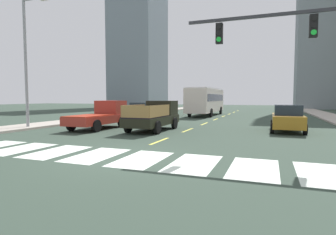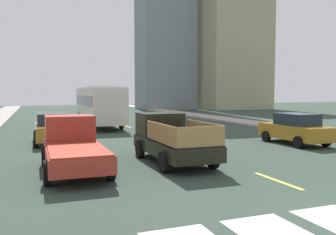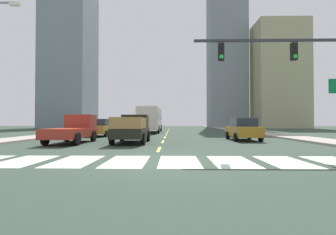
{
  "view_description": "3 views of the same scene",
  "coord_description": "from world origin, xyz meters",
  "px_view_note": "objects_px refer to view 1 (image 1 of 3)",
  "views": [
    {
      "loc": [
        5.16,
        -8.72,
        2.15
      ],
      "look_at": [
        -1.25,
        8.57,
        0.85
      ],
      "focal_mm": 29.58,
      "sensor_mm": 36.0,
      "label": 1
    },
    {
      "loc": [
        -7.35,
        -5.4,
        2.86
      ],
      "look_at": [
        0.97,
        16.71,
        1.21
      ],
      "focal_mm": 37.91,
      "sensor_mm": 36.0,
      "label": 2
    },
    {
      "loc": [
        0.71,
        -9.02,
        1.43
      ],
      "look_at": [
        0.34,
        11.08,
        1.79
      ],
      "focal_mm": 26.61,
      "sensor_mm": 36.0,
      "label": 3
    }
  ],
  "objects_px": {
    "pickup_stakebed": "(155,116)",
    "sedan_near_right": "(143,111)",
    "pickup_dark": "(102,115)",
    "city_bus": "(206,100)",
    "sedan_near_left": "(287,118)",
    "streetlight_left": "(27,57)"
  },
  "relations": [
    {
      "from": "pickup_stakebed",
      "to": "sedan_near_right",
      "type": "xyz_separation_m",
      "value": [
        -4.37,
        7.14,
        -0.08
      ]
    },
    {
      "from": "pickup_dark",
      "to": "city_bus",
      "type": "height_order",
      "value": "city_bus"
    },
    {
      "from": "pickup_stakebed",
      "to": "sedan_near_right",
      "type": "relative_size",
      "value": 1.18
    },
    {
      "from": "pickup_dark",
      "to": "city_bus",
      "type": "bearing_deg",
      "value": 76.89
    },
    {
      "from": "city_bus",
      "to": "sedan_near_right",
      "type": "height_order",
      "value": "city_bus"
    },
    {
      "from": "pickup_dark",
      "to": "city_bus",
      "type": "distance_m",
      "value": 17.23
    },
    {
      "from": "sedan_near_left",
      "to": "city_bus",
      "type": "bearing_deg",
      "value": 122.6
    },
    {
      "from": "pickup_stakebed",
      "to": "pickup_dark",
      "type": "relative_size",
      "value": 1.0
    },
    {
      "from": "streetlight_left",
      "to": "city_bus",
      "type": "bearing_deg",
      "value": 65.98
    },
    {
      "from": "pickup_dark",
      "to": "city_bus",
      "type": "relative_size",
      "value": 0.48
    },
    {
      "from": "city_bus",
      "to": "streetlight_left",
      "type": "distance_m",
      "value": 20.79
    },
    {
      "from": "sedan_near_right",
      "to": "streetlight_left",
      "type": "height_order",
      "value": "streetlight_left"
    },
    {
      "from": "streetlight_left",
      "to": "sedan_near_right",
      "type": "bearing_deg",
      "value": 66.19
    },
    {
      "from": "pickup_dark",
      "to": "streetlight_left",
      "type": "bearing_deg",
      "value": -156.76
    },
    {
      "from": "pickup_dark",
      "to": "streetlight_left",
      "type": "xyz_separation_m",
      "value": [
        -4.59,
        -2.01,
        4.05
      ]
    },
    {
      "from": "pickup_dark",
      "to": "sedan_near_right",
      "type": "xyz_separation_m",
      "value": [
        -0.4,
        7.5,
        -0.06
      ]
    },
    {
      "from": "pickup_stakebed",
      "to": "streetlight_left",
      "type": "height_order",
      "value": "streetlight_left"
    },
    {
      "from": "sedan_near_right",
      "to": "pickup_stakebed",
      "type": "bearing_deg",
      "value": -58.36
    },
    {
      "from": "pickup_stakebed",
      "to": "sedan_near_right",
      "type": "height_order",
      "value": "pickup_stakebed"
    },
    {
      "from": "city_bus",
      "to": "sedan_near_right",
      "type": "distance_m",
      "value": 10.24
    },
    {
      "from": "city_bus",
      "to": "sedan_near_left",
      "type": "xyz_separation_m",
      "value": [
        8.49,
        -14.32,
        -1.09
      ]
    },
    {
      "from": "pickup_stakebed",
      "to": "sedan_near_left",
      "type": "distance_m",
      "value": 8.56
    }
  ]
}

